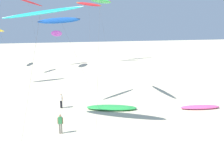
{
  "coord_description": "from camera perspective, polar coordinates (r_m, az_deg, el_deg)",
  "views": [
    {
      "loc": [
        -5.07,
        -6.14,
        8.95
      ],
      "look_at": [
        2.78,
        16.62,
        4.36
      ],
      "focal_mm": 39.17,
      "sensor_mm": 36.0,
      "label": 1
    }
  ],
  "objects": [
    {
      "name": "flying_kite_0",
      "position": [
        30.41,
        -2.88,
        16.75
      ],
      "size": [
        3.9,
        13.41,
        12.91
      ],
      "color": "green",
      "rests_on": "ground"
    },
    {
      "name": "flying_kite_3",
      "position": [
        22.09,
        -16.42,
        13.67
      ],
      "size": [
        7.16,
        6.04,
        10.92
      ],
      "color": "#19B2B7",
      "rests_on": "ground"
    },
    {
      "name": "flying_kite_4",
      "position": [
        30.26,
        -11.9,
        12.25
      ],
      "size": [
        6.17,
        8.13,
        10.52
      ],
      "color": "blue",
      "rests_on": "ground"
    },
    {
      "name": "flying_kite_5",
      "position": [
        61.45,
        -18.97,
        15.8
      ],
      "size": [
        6.93,
        7.37,
        16.13
      ],
      "color": "red",
      "rests_on": "ground"
    },
    {
      "name": "flying_kite_7",
      "position": [
        64.51,
        -5.39,
        16.02
      ],
      "size": [
        6.52,
        6.41,
        15.71
      ],
      "color": "red",
      "rests_on": "ground"
    },
    {
      "name": "flying_kite_10",
      "position": [
        58.03,
        -12.75,
        9.31
      ],
      "size": [
        4.87,
        12.84,
        8.76
      ],
      "color": "purple",
      "rests_on": "ground"
    },
    {
      "name": "grounded_kite_0",
      "position": [
        29.5,
        19.85,
        -7.16
      ],
      "size": [
        4.71,
        2.16,
        0.36
      ],
      "color": "#EA5193",
      "rests_on": "ground"
    },
    {
      "name": "grounded_kite_2",
      "position": [
        27.57,
        -0.1,
        -7.71
      ],
      "size": [
        5.86,
        3.73,
        0.39
      ],
      "color": "green",
      "rests_on": "ground"
    },
    {
      "name": "person_foreground_walker",
      "position": [
        21.76,
        -11.97,
        -11.0
      ],
      "size": [
        0.49,
        0.28,
        1.74
      ],
      "color": "slate",
      "rests_on": "ground"
    },
    {
      "name": "person_near_left",
      "position": [
        28.35,
        -11.8,
        -5.85
      ],
      "size": [
        0.35,
        0.42,
        1.71
      ],
      "color": "black",
      "rests_on": "ground"
    }
  ]
}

